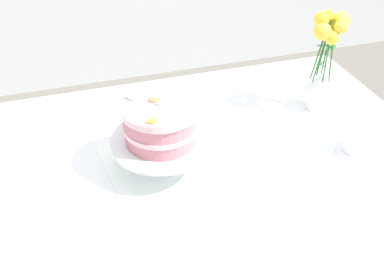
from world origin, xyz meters
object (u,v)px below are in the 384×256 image
at_px(dining_table, 213,186).
at_px(cake_stand, 162,143).
at_px(teacup, 356,145).
at_px(layer_cake, 161,121).
at_px(flower_vase, 324,61).

distance_m(dining_table, cake_stand, 0.23).
xyz_separation_m(dining_table, teacup, (0.43, -0.07, 0.12)).
relative_size(layer_cake, flower_vase, 0.62).
height_order(dining_table, teacup, teacup).
bearing_deg(layer_cake, teacup, -10.81).
xyz_separation_m(dining_table, cake_stand, (-0.15, 0.04, 0.18)).
xyz_separation_m(layer_cake, flower_vase, (0.59, 0.14, 0.02)).
distance_m(flower_vase, teacup, 0.30).
relative_size(dining_table, cake_stand, 4.83).
relative_size(cake_stand, teacup, 2.42).
bearing_deg(flower_vase, teacup, -92.45).
bearing_deg(cake_stand, flower_vase, 13.77).
height_order(cake_stand, flower_vase, flower_vase).
bearing_deg(flower_vase, cake_stand, -166.23).
relative_size(layer_cake, teacup, 1.80).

